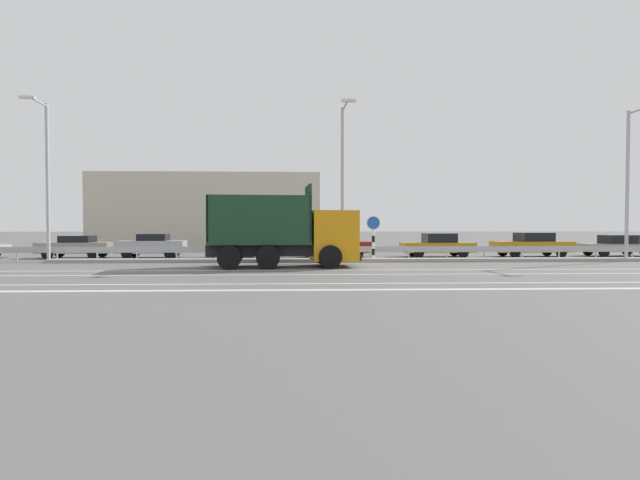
{
  "coord_description": "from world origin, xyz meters",
  "views": [
    {
      "loc": [
        -2.75,
        -24.09,
        1.86
      ],
      "look_at": [
        -1.81,
        0.53,
        1.2
      ],
      "focal_mm": 28.0,
      "sensor_mm": 36.0,
      "label": 1
    }
  ],
  "objects_px": {
    "parked_car_1": "(76,246)",
    "parked_car_4": "(333,246)",
    "dump_truck": "(302,238)",
    "street_lamp_2": "(630,176)",
    "parked_car_5": "(438,245)",
    "street_lamp_0": "(46,173)",
    "parked_car_6": "(532,245)",
    "median_road_sign": "(373,238)",
    "street_lamp_1": "(343,175)",
    "parked_car_3": "(245,245)",
    "parked_car_7": "(616,245)",
    "parked_car_2": "(152,245)"
  },
  "relations": [
    {
      "from": "parked_car_7",
      "to": "street_lamp_2",
      "type": "bearing_deg",
      "value": 152.54
    },
    {
      "from": "street_lamp_0",
      "to": "parked_car_4",
      "type": "height_order",
      "value": "street_lamp_0"
    },
    {
      "from": "parked_car_6",
      "to": "parked_car_7",
      "type": "bearing_deg",
      "value": -89.13
    },
    {
      "from": "street_lamp_0",
      "to": "parked_car_5",
      "type": "height_order",
      "value": "street_lamp_0"
    },
    {
      "from": "dump_truck",
      "to": "street_lamp_2",
      "type": "bearing_deg",
      "value": 94.6
    },
    {
      "from": "parked_car_3",
      "to": "parked_car_7",
      "type": "relative_size",
      "value": 1.05
    },
    {
      "from": "median_road_sign",
      "to": "parked_car_4",
      "type": "xyz_separation_m",
      "value": [
        -1.92,
        3.74,
        -0.56
      ]
    },
    {
      "from": "parked_car_7",
      "to": "parked_car_4",
      "type": "bearing_deg",
      "value": 90.99
    },
    {
      "from": "street_lamp_1",
      "to": "parked_car_4",
      "type": "relative_size",
      "value": 1.76
    },
    {
      "from": "street_lamp_0",
      "to": "parked_car_7",
      "type": "distance_m",
      "value": 33.45
    },
    {
      "from": "street_lamp_2",
      "to": "parked_car_2",
      "type": "xyz_separation_m",
      "value": [
        -26.34,
        4.02,
        -3.79
      ]
    },
    {
      "from": "parked_car_2",
      "to": "parked_car_7",
      "type": "relative_size",
      "value": 0.94
    },
    {
      "from": "parked_car_1",
      "to": "parked_car_5",
      "type": "relative_size",
      "value": 0.95
    },
    {
      "from": "parked_car_2",
      "to": "parked_car_3",
      "type": "relative_size",
      "value": 0.89
    },
    {
      "from": "dump_truck",
      "to": "street_lamp_2",
      "type": "height_order",
      "value": "street_lamp_2"
    },
    {
      "from": "dump_truck",
      "to": "street_lamp_1",
      "type": "distance_m",
      "value": 4.85
    },
    {
      "from": "street_lamp_2",
      "to": "parked_car_2",
      "type": "distance_m",
      "value": 26.91
    },
    {
      "from": "parked_car_1",
      "to": "parked_car_4",
      "type": "relative_size",
      "value": 0.9
    },
    {
      "from": "parked_car_2",
      "to": "parked_car_6",
      "type": "xyz_separation_m",
      "value": [
        23.06,
        0.2,
        0.01
      ]
    },
    {
      "from": "parked_car_4",
      "to": "parked_car_6",
      "type": "bearing_deg",
      "value": 89.31
    },
    {
      "from": "street_lamp_0",
      "to": "street_lamp_2",
      "type": "xyz_separation_m",
      "value": [
        30.6,
        -0.3,
        -0.07
      ]
    },
    {
      "from": "parked_car_5",
      "to": "parked_car_3",
      "type": "bearing_deg",
      "value": 89.11
    },
    {
      "from": "street_lamp_1",
      "to": "parked_car_1",
      "type": "xyz_separation_m",
      "value": [
        -15.5,
        3.98,
        -3.87
      ]
    },
    {
      "from": "street_lamp_1",
      "to": "parked_car_7",
      "type": "xyz_separation_m",
      "value": [
        17.64,
        4.57,
        -3.89
      ]
    },
    {
      "from": "parked_car_1",
      "to": "dump_truck",
      "type": "bearing_deg",
      "value": -121.15
    },
    {
      "from": "parked_car_1",
      "to": "street_lamp_2",
      "type": "bearing_deg",
      "value": -101.35
    },
    {
      "from": "parked_car_1",
      "to": "parked_car_6",
      "type": "height_order",
      "value": "parked_car_6"
    },
    {
      "from": "parked_car_1",
      "to": "parked_car_6",
      "type": "bearing_deg",
      "value": -93.52
    },
    {
      "from": "street_lamp_2",
      "to": "parked_car_6",
      "type": "relative_size",
      "value": 1.67
    },
    {
      "from": "parked_car_5",
      "to": "parked_car_6",
      "type": "xyz_separation_m",
      "value": [
        5.87,
        -0.01,
        0.02
      ]
    },
    {
      "from": "parked_car_3",
      "to": "parked_car_4",
      "type": "distance_m",
      "value": 5.28
    },
    {
      "from": "median_road_sign",
      "to": "parked_car_3",
      "type": "height_order",
      "value": "median_road_sign"
    },
    {
      "from": "median_road_sign",
      "to": "parked_car_3",
      "type": "relative_size",
      "value": 0.54
    },
    {
      "from": "parked_car_7",
      "to": "dump_truck",
      "type": "bearing_deg",
      "value": 109.82
    },
    {
      "from": "parked_car_4",
      "to": "parked_car_5",
      "type": "relative_size",
      "value": 1.05
    },
    {
      "from": "street_lamp_2",
      "to": "parked_car_5",
      "type": "distance_m",
      "value": 10.78
    },
    {
      "from": "street_lamp_1",
      "to": "parked_car_6",
      "type": "relative_size",
      "value": 1.68
    },
    {
      "from": "street_lamp_2",
      "to": "parked_car_3",
      "type": "height_order",
      "value": "street_lamp_2"
    },
    {
      "from": "street_lamp_0",
      "to": "parked_car_1",
      "type": "xyz_separation_m",
      "value": [
        -0.2,
        3.78,
        -3.9
      ]
    },
    {
      "from": "parked_car_2",
      "to": "dump_truck",
      "type": "bearing_deg",
      "value": -131.76
    },
    {
      "from": "street_lamp_2",
      "to": "parked_car_5",
      "type": "relative_size",
      "value": 1.84
    },
    {
      "from": "median_road_sign",
      "to": "street_lamp_1",
      "type": "xyz_separation_m",
      "value": [
        -1.63,
        -0.25,
        3.3
      ]
    },
    {
      "from": "street_lamp_0",
      "to": "parked_car_4",
      "type": "xyz_separation_m",
      "value": [
        15.01,
        3.79,
        -3.89
      ]
    },
    {
      "from": "parked_car_5",
      "to": "parked_car_7",
      "type": "relative_size",
      "value": 1.04
    },
    {
      "from": "dump_truck",
      "to": "street_lamp_1",
      "type": "height_order",
      "value": "street_lamp_1"
    },
    {
      "from": "dump_truck",
      "to": "parked_car_6",
      "type": "distance_m",
      "value": 15.84
    },
    {
      "from": "dump_truck",
      "to": "street_lamp_0",
      "type": "xyz_separation_m",
      "value": [
        -13.13,
        3.11,
        3.25
      ]
    },
    {
      "from": "street_lamp_2",
      "to": "parked_car_4",
      "type": "height_order",
      "value": "street_lamp_2"
    },
    {
      "from": "parked_car_3",
      "to": "parked_car_6",
      "type": "height_order",
      "value": "parked_car_3"
    },
    {
      "from": "parked_car_2",
      "to": "street_lamp_0",
      "type": "bearing_deg",
      "value": 126.99
    }
  ]
}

